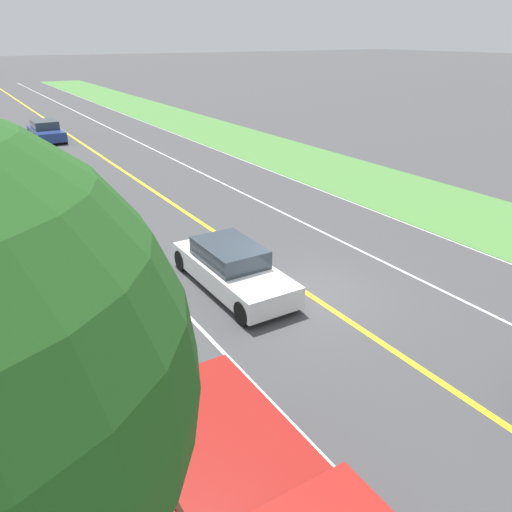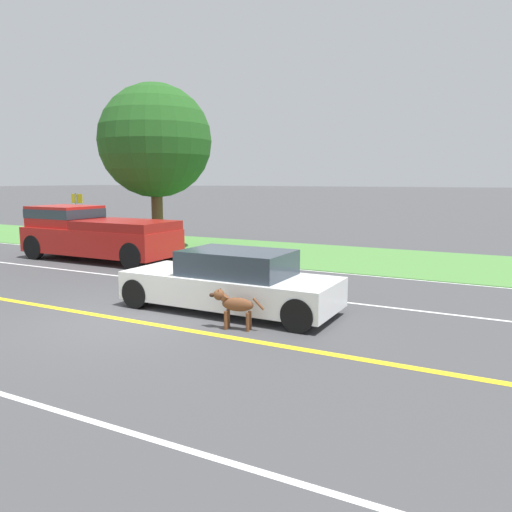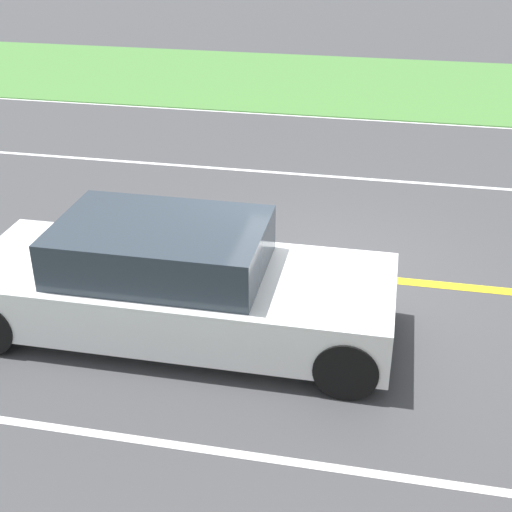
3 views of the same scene
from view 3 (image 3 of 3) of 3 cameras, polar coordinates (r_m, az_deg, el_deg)
The scene contains 8 objects.
ground_plane at distance 9.49m, azimuth 5.54°, elevation -1.43°, with size 400.00×400.00×0.00m, color #424244.
centre_divider_line at distance 9.49m, azimuth 5.54°, elevation -1.41°, with size 0.18×160.00×0.01m, color yellow.
lane_edge_line_left at distance 15.96m, azimuth 8.43°, elevation 10.77°, with size 0.14×160.00×0.01m, color white.
lane_dash_same_dir at distance 6.68m, azimuth 2.00°, elevation -16.02°, with size 0.10×160.00×0.01m, color white.
lane_dash_oncoming at distance 12.65m, azimuth 7.34°, elevation 6.23°, with size 0.10×160.00×0.01m, color white.
grass_verge_left at distance 18.84m, azimuth 9.08°, elevation 13.41°, with size 6.00×160.00×0.03m, color #4C843D.
ego_car at distance 8.04m, azimuth -6.44°, elevation -2.16°, with size 1.80×4.75×1.34m.
dog at distance 9.30m, azimuth -8.54°, elevation 1.14°, with size 0.35×1.10×0.78m.
Camera 3 is at (8.25, 0.73, 4.64)m, focal length 50.00 mm.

